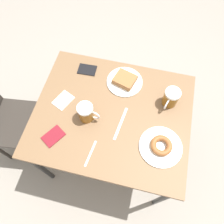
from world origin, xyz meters
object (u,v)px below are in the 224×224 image
Objects in this scene: knife at (121,123)px; fork at (91,153)px; beer_mug_left at (171,98)px; napkin_folded at (63,100)px; passport_far_edge at (53,136)px; passport_near_edge at (87,70)px; plate_with_cake at (125,81)px; plate_with_donut at (161,146)px; beer_mug_center at (86,112)px.

fork is at bearing 150.41° from knife.
beer_mug_left reaches higher than fork.
passport_far_edge is at bearing -174.37° from napkin_folded.
passport_near_edge is at bearing -6.23° from passport_far_edge.
plate_with_cake is at bearing 74.15° from beer_mug_left.
plate_with_donut is 1.96× the size of passport_near_edge.
beer_mug_left is 0.69m from napkin_folded.
knife is (0.00, -0.21, -0.06)m from beer_mug_center.
beer_mug_center is (0.09, 0.47, 0.05)m from plate_with_donut.
passport_near_edge is at bearing 18.34° from fork.
beer_mug_center is at bearing 91.07° from knife.
beer_mug_left is at bearing -105.85° from plate_with_cake.
napkin_folded is 1.16× the size of passport_near_edge.
plate_with_donut is 1.57× the size of fork.
passport_far_edge is at bearing 136.96° from beer_mug_center.
plate_with_cake is 1.06× the size of knife.
napkin_folded is at bearing 102.21° from beer_mug_left.
napkin_folded is at bearing 5.63° from passport_far_edge.
plate_with_donut is 0.31m from beer_mug_left.
beer_mug_center is 0.21m from napkin_folded.
fork and knife have the same top height.
beer_mug_left is 1.05× the size of passport_near_edge.
plate_with_cake is 0.33m from beer_mug_left.
fork is 0.60m from passport_near_edge.
napkin_folded is (-0.23, 0.36, -0.02)m from plate_with_cake.
napkin_folded is 0.25m from passport_far_edge.
fork is (-0.22, -0.09, -0.06)m from beer_mug_center.
fork is 1.06× the size of passport_far_edge.
passport_far_edge is (-0.18, 0.38, 0.00)m from knife.
beer_mug_left reaches higher than passport_near_edge.
knife is 0.42m from passport_far_edge.
beer_mug_center reaches higher than napkin_folded.
beer_mug_left is (0.31, -0.01, 0.05)m from plate_with_donut.
beer_mug_center is 0.25m from fork.
beer_mug_left reaches higher than napkin_folded.
plate_with_cake is 0.59m from passport_far_edge.
plate_with_cake is at bearing -29.16° from beer_mug_center.
knife is at bearing 128.87° from beer_mug_left.
passport_near_edge is at bearing 77.80° from beer_mug_left.
napkin_folded and fork have the same top height.
passport_far_edge is (-0.25, -0.02, 0.00)m from napkin_folded.
fork is (-0.45, 0.40, -0.06)m from beer_mug_left.
beer_mug_left is 0.53m from beer_mug_center.
beer_mug_left is 0.76m from passport_far_edge.
plate_with_cake is at bearing -97.99° from passport_near_edge.
passport_far_edge is (-0.40, 0.65, -0.06)m from beer_mug_left.
napkin_folded is at bearing 76.01° from plate_with_donut.
fork is 0.25m from passport_far_edge.
beer_mug_center is 0.24m from passport_far_edge.
napkin_folded is 0.28m from passport_near_edge.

